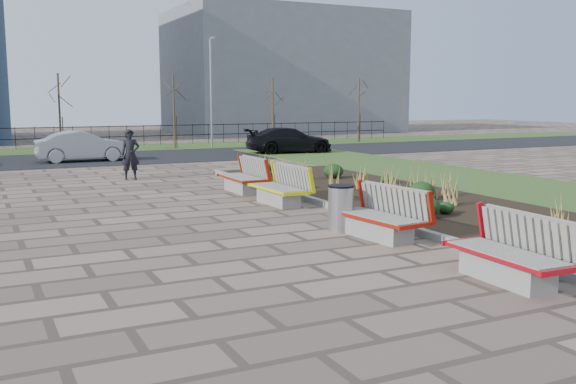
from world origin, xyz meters
name	(u,v)px	position (x,y,z in m)	size (l,w,h in m)	color
ground	(286,284)	(0.00, 0.00, 0.00)	(120.00, 120.00, 0.00)	#7F6857
planting_bed	(418,203)	(6.25, 5.00, 0.05)	(4.50, 18.00, 0.10)	black
planting_curb	(341,209)	(3.92, 5.00, 0.07)	(0.16, 18.00, 0.15)	gray
grass_verge_near	(550,193)	(11.00, 5.00, 0.02)	(5.00, 38.00, 0.04)	#33511E
grass_verge_far	(58,150)	(0.00, 28.00, 0.02)	(80.00, 5.00, 0.04)	#33511E
road	(74,160)	(0.00, 22.00, 0.01)	(80.00, 7.00, 0.02)	black
bench_a	(507,250)	(3.00, -1.34, 0.50)	(0.90, 2.10, 1.00)	#B90C19
bench_b	(378,214)	(3.00, 2.04, 0.50)	(0.90, 2.10, 1.00)	#AC1A0B
bench_c	(278,186)	(3.00, 6.65, 0.50)	(0.90, 2.10, 1.00)	#FFF50D
bench_d	(241,175)	(3.00, 9.20, 0.50)	(0.90, 2.10, 1.00)	#AF220B
litter_bin	(341,209)	(2.71, 2.97, 0.47)	(0.53, 0.53, 0.95)	#B2B2B7
pedestrian	(130,155)	(0.74, 13.68, 0.86)	(0.62, 0.41, 1.71)	black
car_silver	(83,146)	(0.29, 21.03, 0.68)	(1.40, 4.02, 1.32)	gray
car_black	(289,140)	(10.38, 20.98, 0.66)	(1.80, 4.42, 1.28)	black
tree_c	(60,113)	(0.00, 26.50, 2.04)	(1.40, 1.40, 4.00)	#4C3D2D
tree_d	(174,112)	(6.00, 26.50, 2.04)	(1.40, 1.40, 4.00)	#4C3D2D
tree_e	(273,111)	(12.00, 26.50, 2.04)	(1.40, 1.40, 4.00)	#4C3D2D
tree_f	(359,110)	(18.00, 26.50, 2.04)	(1.40, 1.40, 4.00)	#4C3D2D
lamp_east	(211,94)	(8.00, 26.00, 3.04)	(0.24, 0.60, 6.00)	gray
railing_fence	(54,137)	(0.00, 29.50, 0.64)	(44.00, 0.10, 1.20)	black
building_grey	(282,73)	(20.00, 42.00, 5.00)	(18.00, 12.00, 10.00)	slate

